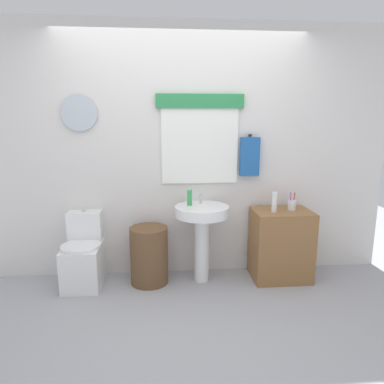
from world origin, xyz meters
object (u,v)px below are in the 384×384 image
(toilet, at_px, (84,257))
(wooden_cabinet, at_px, (281,245))
(laundry_hamper, at_px, (149,255))
(toothbrush_cup, at_px, (292,205))
(pedestal_sink, at_px, (202,224))
(soap_bottle, at_px, (190,198))
(lotion_bottle, at_px, (274,202))

(toilet, height_order, wooden_cabinet, toilet)
(laundry_hamper, relative_size, toothbrush_cup, 3.16)
(toilet, xyz_separation_m, wooden_cabinet, (2.02, -0.03, 0.08))
(pedestal_sink, relative_size, wooden_cabinet, 1.09)
(wooden_cabinet, height_order, toothbrush_cup, toothbrush_cup)
(pedestal_sink, relative_size, soap_bottle, 5.07)
(lotion_bottle, bearing_deg, toothbrush_cup, 16.27)
(wooden_cabinet, bearing_deg, lotion_bottle, -158.71)
(pedestal_sink, distance_m, lotion_bottle, 0.76)
(toilet, xyz_separation_m, soap_bottle, (1.07, 0.02, 0.59))
(wooden_cabinet, bearing_deg, pedestal_sink, 180.00)
(toilet, bearing_deg, toothbrush_cup, -0.27)
(laundry_hamper, height_order, lotion_bottle, lotion_bottle)
(toilet, height_order, toothbrush_cup, toothbrush_cup)
(laundry_hamper, distance_m, wooden_cabinet, 1.37)
(pedestal_sink, height_order, soap_bottle, soap_bottle)
(toilet, xyz_separation_m, laundry_hamper, (0.66, -0.03, 0.01))
(toilet, relative_size, wooden_cabinet, 1.01)
(soap_bottle, relative_size, lotion_bottle, 0.77)
(toilet, xyz_separation_m, toothbrush_cup, (2.12, -0.01, 0.50))
(laundry_hamper, bearing_deg, pedestal_sink, 0.00)
(pedestal_sink, height_order, wooden_cabinet, pedestal_sink)
(toilet, distance_m, wooden_cabinet, 2.02)
(wooden_cabinet, xyz_separation_m, soap_bottle, (-0.95, 0.05, 0.51))
(lotion_bottle, bearing_deg, soap_bottle, 173.93)
(lotion_bottle, bearing_deg, wooden_cabinet, 21.29)
(toilet, bearing_deg, soap_bottle, 1.08)
(pedestal_sink, xyz_separation_m, wooden_cabinet, (0.83, -0.00, -0.24))
(pedestal_sink, bearing_deg, toothbrush_cup, 1.23)
(wooden_cabinet, bearing_deg, toilet, 179.16)
(toothbrush_cup, bearing_deg, toilet, 179.73)
(toilet, relative_size, soap_bottle, 4.72)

